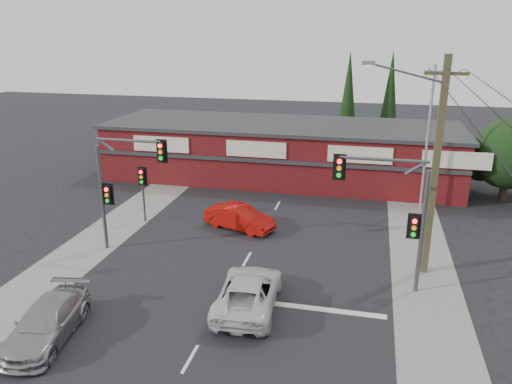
% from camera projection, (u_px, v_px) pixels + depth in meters
% --- Properties ---
extents(ground, '(120.00, 120.00, 0.00)m').
position_uv_depth(ground, '(234.00, 281.00, 22.76)').
color(ground, black).
rests_on(ground, ground).
extents(road_strip, '(14.00, 70.00, 0.01)m').
position_uv_depth(road_strip, '(259.00, 239.00, 27.39)').
color(road_strip, black).
rests_on(road_strip, ground).
extents(verge_left, '(3.00, 70.00, 0.02)m').
position_uv_depth(verge_left, '(117.00, 225.00, 29.22)').
color(verge_left, gray).
rests_on(verge_left, ground).
extents(verge_right, '(3.00, 70.00, 0.02)m').
position_uv_depth(verge_right, '(420.00, 254.00, 25.55)').
color(verge_right, gray).
rests_on(verge_right, ground).
extents(stop_line, '(6.50, 0.35, 0.01)m').
position_uv_depth(stop_line, '(306.00, 307.00, 20.61)').
color(stop_line, silver).
rests_on(stop_line, ground).
extents(white_suv, '(2.64, 5.21, 1.41)m').
position_uv_depth(white_suv, '(248.00, 292.00, 20.46)').
color(white_suv, silver).
rests_on(white_suv, ground).
extents(silver_suv, '(2.53, 4.89, 1.35)m').
position_uv_depth(silver_suv, '(47.00, 322.00, 18.39)').
color(silver_suv, '#96999B').
rests_on(silver_suv, ground).
extents(red_sedan, '(4.39, 2.73, 1.37)m').
position_uv_depth(red_sedan, '(239.00, 217.00, 28.56)').
color(red_sedan, '#B0100A').
rests_on(red_sedan, ground).
extents(lane_dashes, '(0.12, 46.38, 0.01)m').
position_uv_depth(lane_dashes, '(256.00, 243.00, 26.82)').
color(lane_dashes, silver).
rests_on(lane_dashes, ground).
extents(shop_building, '(27.30, 8.40, 4.22)m').
position_uv_depth(shop_building, '(281.00, 150.00, 38.02)').
color(shop_building, '#521013').
rests_on(shop_building, ground).
extents(tree_cluster, '(5.90, 5.10, 5.50)m').
position_uv_depth(tree_cluster, '(510.00, 157.00, 32.97)').
color(tree_cluster, '#2D2116').
rests_on(tree_cluster, ground).
extents(conifer_near, '(1.80, 1.80, 9.25)m').
position_uv_depth(conifer_near, '(348.00, 96.00, 42.50)').
color(conifer_near, '#2D2116').
rests_on(conifer_near, ground).
extents(conifer_far, '(1.80, 1.80, 9.25)m').
position_uv_depth(conifer_far, '(390.00, 95.00, 43.59)').
color(conifer_far, '#2D2116').
rests_on(conifer_far, ground).
extents(traffic_mast_left, '(3.77, 0.27, 5.97)m').
position_uv_depth(traffic_mast_left, '(120.00, 178.00, 24.78)').
color(traffic_mast_left, '#47494C').
rests_on(traffic_mast_left, ground).
extents(traffic_mast_right, '(3.96, 0.27, 5.97)m').
position_uv_depth(traffic_mast_right, '(397.00, 204.00, 20.98)').
color(traffic_mast_right, '#47494C').
rests_on(traffic_mast_right, ground).
extents(pedestal_signal, '(0.55, 0.27, 3.38)m').
position_uv_depth(pedestal_signal, '(143.00, 183.00, 29.12)').
color(pedestal_signal, '#47494C').
rests_on(pedestal_signal, ground).
extents(utility_pole, '(4.38, 0.59, 10.00)m').
position_uv_depth(utility_pole, '(433.00, 161.00, 22.04)').
color(utility_pole, '#4A462A').
rests_on(utility_pole, ground).
extents(steel_pole, '(1.20, 0.16, 9.00)m').
position_uv_depth(steel_pole, '(428.00, 137.00, 30.45)').
color(steel_pole, gray).
rests_on(steel_pole, ground).
extents(power_lines, '(2.01, 29.00, 1.22)m').
position_uv_depth(power_lines, '(467.00, 93.00, 15.83)').
color(power_lines, black).
rests_on(power_lines, ground).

